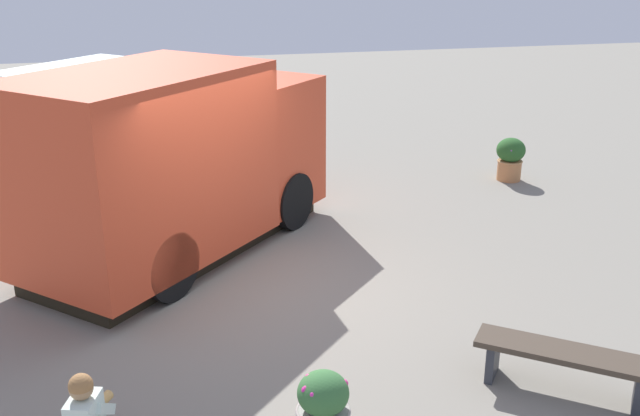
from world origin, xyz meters
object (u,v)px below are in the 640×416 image
(food_truck, at_px, (174,165))
(planter_flowering_near, at_px, (323,408))
(planter_flowering_far, at_px, (510,157))
(plaza_bench, at_px, (565,360))

(food_truck, xyz_separation_m, planter_flowering_near, (4.55, 0.98, -0.92))
(food_truck, distance_m, planter_flowering_far, 6.41)
(planter_flowering_near, bearing_deg, planter_flowering_far, 141.94)
(planter_flowering_near, relative_size, planter_flowering_far, 0.87)
(plaza_bench, bearing_deg, food_truck, -142.03)
(planter_flowering_far, bearing_deg, plaza_bench, -22.89)
(food_truck, bearing_deg, plaza_bench, 37.97)
(food_truck, relative_size, planter_flowering_near, 6.93)
(food_truck, height_order, planter_flowering_near, food_truck)
(planter_flowering_near, distance_m, plaza_bench, 2.43)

